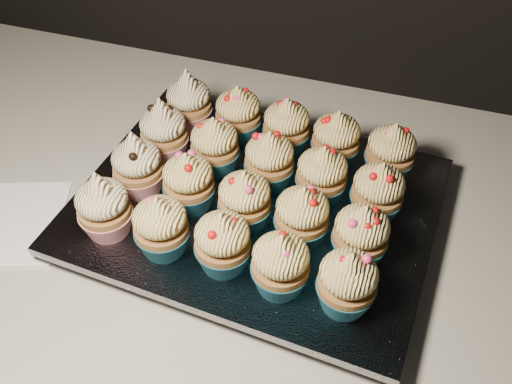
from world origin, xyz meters
The scene contains 25 objects.
cabinet centered at (0.00, 1.70, 0.43)m, with size 2.40×0.60×0.86m, color black.
worktop centered at (0.00, 1.70, 0.88)m, with size 2.44×0.64×0.04m, color silver.
napkin centered at (-0.15, 1.57, 0.90)m, with size 0.14×0.14×0.00m, color white.
baking_tray centered at (0.16, 1.67, 0.91)m, with size 0.40×0.31×0.02m, color black.
foil_lining centered at (0.16, 1.67, 0.93)m, with size 0.43×0.34×0.01m, color silver.
cupcake_0 centered at (0.01, 1.58, 0.97)m, with size 0.06×0.06×0.10m.
cupcake_1 centered at (0.08, 1.57, 0.97)m, with size 0.06×0.06×0.08m.
cupcake_2 centered at (0.15, 1.57, 0.97)m, with size 0.06×0.06×0.08m.
cupcake_3 centered at (0.22, 1.56, 0.97)m, with size 0.06×0.06×0.08m.
cupcake_4 centered at (0.29, 1.56, 0.97)m, with size 0.06×0.06×0.08m.
cupcake_5 centered at (0.01, 1.65, 0.97)m, with size 0.06×0.06×0.10m.
cupcake_6 centered at (0.08, 1.64, 0.97)m, with size 0.06×0.06×0.08m.
cupcake_7 centered at (0.16, 1.64, 0.97)m, with size 0.06×0.06×0.08m.
cupcake_8 centered at (0.22, 1.63, 0.97)m, with size 0.06×0.06×0.08m.
cupcake_9 centered at (0.29, 1.63, 0.97)m, with size 0.06×0.06×0.08m.
cupcake_10 centered at (0.02, 1.72, 0.97)m, with size 0.06×0.06×0.10m.
cupcake_11 centered at (0.09, 1.72, 0.97)m, with size 0.06×0.06×0.08m.
cupcake_12 centered at (0.16, 1.71, 0.97)m, with size 0.06×0.06×0.08m.
cupcake_13 centered at (0.23, 1.70, 0.97)m, with size 0.06×0.06×0.08m.
cupcake_14 centered at (0.30, 1.70, 0.97)m, with size 0.06×0.06×0.08m.
cupcake_15 centered at (0.02, 1.79, 0.97)m, with size 0.06×0.06×0.10m.
cupcake_16 centered at (0.10, 1.79, 0.97)m, with size 0.06×0.06×0.08m.
cupcake_17 centered at (0.17, 1.78, 0.97)m, with size 0.06×0.06×0.08m.
cupcake_18 centered at (0.23, 1.78, 0.97)m, with size 0.06×0.06×0.08m.
cupcake_19 centered at (0.30, 1.77, 0.97)m, with size 0.06×0.06×0.08m.
Camera 1 is at (0.31, 1.21, 1.45)m, focal length 40.00 mm.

